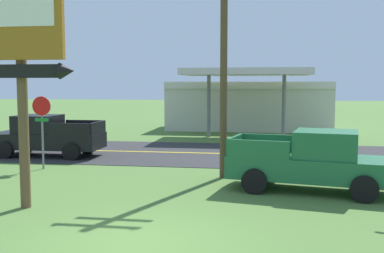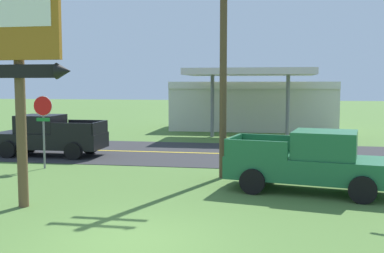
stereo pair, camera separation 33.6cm
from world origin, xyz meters
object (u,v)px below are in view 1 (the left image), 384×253
Objects in this scene: gas_station at (249,104)px; pickup_black_on_road at (46,136)px; utility_pole at (224,45)px; pickup_green_parked_on_lawn at (313,161)px; stop_sign at (42,119)px; motel_sign at (20,37)px.

gas_station is 2.31× the size of pickup_black_on_road.
utility_pole is 5.19m from pickup_green_parked_on_lawn.
stop_sign is 0.33× the size of utility_pole.
utility_pole is (5.02, 5.11, 0.14)m from motel_sign.
gas_station reaches higher than stop_sign.
gas_station reaches higher than pickup_green_parked_on_lawn.
pickup_green_parked_on_lawn is (10.37, -2.34, -1.06)m from stop_sign.
utility_pole is 1.63× the size of pickup_green_parked_on_lawn.
pickup_green_parked_on_lawn is at bearing -12.72° from stop_sign.
utility_pole reaches higher than motel_sign.
motel_sign is 10.28m from pickup_black_on_road.
motel_sign is 1.33× the size of pickup_black_on_road.
gas_station is at bearing 88.99° from utility_pole.
utility_pole is at bearing -4.63° from stop_sign.
stop_sign is at bearing 175.37° from utility_pole.
gas_station is at bearing 58.80° from pickup_black_on_road.
utility_pole is 18.93m from gas_station.
gas_station is 2.19× the size of pickup_green_parked_on_lawn.
motel_sign reaches higher than stop_sign.
motel_sign is 1.26× the size of pickup_green_parked_on_lawn.
motel_sign is 9.47m from pickup_green_parked_on_lawn.
stop_sign is 19.68m from gas_station.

